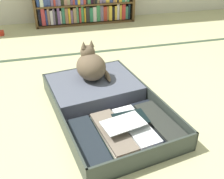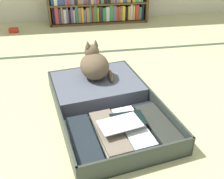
# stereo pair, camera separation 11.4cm
# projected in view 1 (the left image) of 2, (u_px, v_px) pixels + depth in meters

# --- Properties ---
(ground_plane) EXTENTS (10.00, 10.00, 0.00)m
(ground_plane) POSITION_uv_depth(u_px,v_px,m) (137.00, 134.00, 1.54)
(ground_plane) COLOR #C0BC88
(tatami_border) EXTENTS (4.80, 0.05, 0.00)m
(tatami_border) POSITION_uv_depth(u_px,v_px,m) (95.00, 52.00, 2.58)
(tatami_border) COLOR #344632
(tatami_border) RESTS_ON ground_plane
(open_suitcase) EXTENTS (0.77, 1.07, 0.12)m
(open_suitcase) POSITION_uv_depth(u_px,v_px,m) (103.00, 102.00, 1.73)
(open_suitcase) COLOR #343C36
(open_suitcase) RESTS_ON ground_plane
(black_cat) EXTENTS (0.25, 0.27, 0.27)m
(black_cat) POSITION_uv_depth(u_px,v_px,m) (91.00, 65.00, 1.82)
(black_cat) COLOR brown
(black_cat) RESTS_ON open_suitcase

